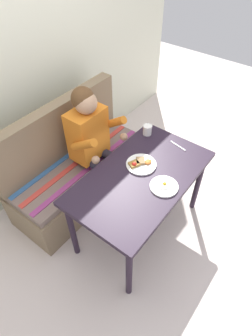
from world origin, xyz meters
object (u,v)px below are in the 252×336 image
object	(u,v)px
couch	(77,169)
plate_breakfast	(141,164)
table	(141,182)
person	(94,138)
plate_eggs	(164,186)
coffee_mug	(148,130)
fork	(178,146)

from	to	relation	value
couch	plate_breakfast	size ratio (longest dim) A/B	5.87
table	couch	xyz separation A→B (m)	(0.00, 0.76, -0.32)
person	plate_eggs	distance (m)	0.80
coffee_mug	fork	bearing A→B (deg)	-86.08
person	coffee_mug	distance (m)	0.49
coffee_mug	fork	world-z (taller)	coffee_mug
couch	person	size ratio (longest dim) A/B	1.19
table	coffee_mug	distance (m)	0.54
couch	plate_breakfast	world-z (taller)	couch
fork	table	bearing A→B (deg)	-175.10
table	plate_breakfast	world-z (taller)	plate_breakfast
fork	couch	bearing A→B (deg)	131.50
coffee_mug	fork	xyz separation A→B (m)	(0.02, -0.31, -0.05)
plate_breakfast	fork	distance (m)	0.41
table	person	xyz separation A→B (m)	(0.10, 0.59, 0.09)
plate_eggs	fork	xyz separation A→B (m)	(0.48, 0.15, -0.01)
fork	plate_eggs	bearing A→B (deg)	-151.12
couch	plate_eggs	xyz separation A→B (m)	(0.01, -0.97, 0.41)
person	plate_breakfast	xyz separation A→B (m)	(-0.02, -0.52, 0.00)
person	fork	distance (m)	0.74
person	plate_eggs	bearing A→B (deg)	-97.13
plate_breakfast	person	bearing A→B (deg)	88.30
table	couch	bearing A→B (deg)	90.00
plate_breakfast	fork	bearing A→B (deg)	-17.24
person	plate_eggs	size ratio (longest dim) A/B	5.62
table	fork	size ratio (longest dim) A/B	7.06
plate_eggs	fork	world-z (taller)	plate_eggs
person	plate_breakfast	size ratio (longest dim) A/B	4.94
couch	plate_eggs	distance (m)	1.05
couch	table	bearing A→B (deg)	-90.00
plate_breakfast	coffee_mug	distance (m)	0.42
fork	coffee_mug	bearing A→B (deg)	104.90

